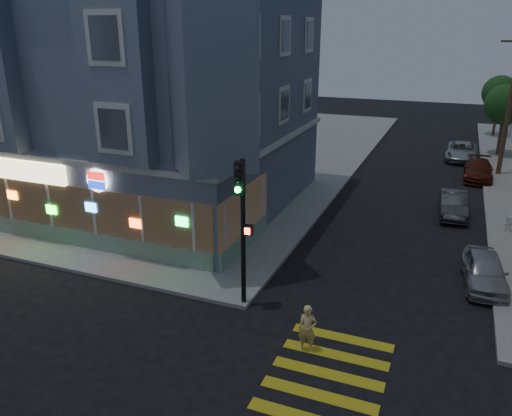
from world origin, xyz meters
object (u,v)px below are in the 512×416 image
Objects in this scene: parked_car_d at (462,151)px; fire_hydrant at (509,223)px; traffic_signal at (242,210)px; parked_car_a at (485,271)px; utility_pole at (510,103)px; street_tree_far at (500,93)px; running_child at (307,329)px; street_tree_near at (505,105)px; parked_car_c at (478,170)px; parked_car_b at (453,205)px.

fire_hydrant is (2.29, -14.66, -0.08)m from parked_car_d.
parked_car_a is at bearing 18.73° from traffic_signal.
street_tree_far is (0.20, 14.00, -0.86)m from utility_pole.
parked_car_a reaches higher than fire_hydrant.
running_child is 0.33× the size of parked_car_d.
street_tree_near is (0.20, 6.00, -0.86)m from utility_pole.
street_tree_far is at bearing 68.77° from running_child.
parked_car_c is 0.82× the size of traffic_signal.
parked_car_c is at bearing 84.64° from parked_car_a.
parked_car_d is at bearing 87.66° from parked_car_a.
utility_pole reaches higher than parked_car_c.
fire_hydrant is at bearing -82.01° from parked_car_c.
parked_car_d is 0.89× the size of traffic_signal.
street_tree_near is at bearing 75.94° from parked_car_b.
utility_pole is at bearing 80.25° from parked_car_a.
parked_car_a is at bearing -92.78° from street_tree_far.
traffic_signal reaches higher than parked_car_a.
parked_car_a is at bearing 40.75° from running_child.
street_tree_far reaches higher than parked_car_d.
utility_pole is 1.74× the size of traffic_signal.
street_tree_near is 23.20m from parked_car_a.
parked_car_c is (-1.50, -7.47, -3.32)m from street_tree_near.
parked_car_b is (-2.83, -23.28, -3.32)m from street_tree_far.
street_tree_far is 1.25× the size of parked_car_c.
traffic_signal is (-7.88, -20.36, 3.04)m from parked_car_c.
street_tree_near is 29.37m from traffic_signal.
parked_car_a is 20.68m from parked_car_d.
utility_pole is 14.03m from street_tree_far.
running_child is (-6.57, -29.41, -3.17)m from street_tree_near.
fire_hydrant is (-0.29, -24.93, -3.37)m from street_tree_far.
utility_pole is 2.12× the size of parked_car_c.
parked_car_b is 14.48m from traffic_signal.
utility_pole is 10.51m from parked_car_b.
parked_car_b is (-2.63, -9.28, -4.18)m from utility_pole.
parked_car_b is 7.92m from parked_car_c.
running_child is at bearing -108.41° from parked_car_b.
parked_car_a is (-1.50, -30.92, -3.31)m from street_tree_far.
parked_car_a is (-1.50, -22.92, -3.31)m from street_tree_near.
utility_pole reaches higher than running_child.
fire_hydrant is at bearing 52.04° from running_child.
parked_car_c is 9.54m from fire_hydrant.
running_child is 8.24m from parked_car_a.
parked_car_b is at bearing -105.81° from utility_pole.
street_tree_near is 1.45× the size of parked_car_a.
running_child is (-6.57, -37.41, -3.17)m from street_tree_far.
utility_pole is at bearing 49.22° from parked_car_c.
traffic_signal is at bearing -110.42° from parked_car_c.
street_tree_far is 1.02× the size of traffic_signal.
fire_hydrant is at bearing -90.68° from street_tree_far.
street_tree_far reaches higher than parked_car_a.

